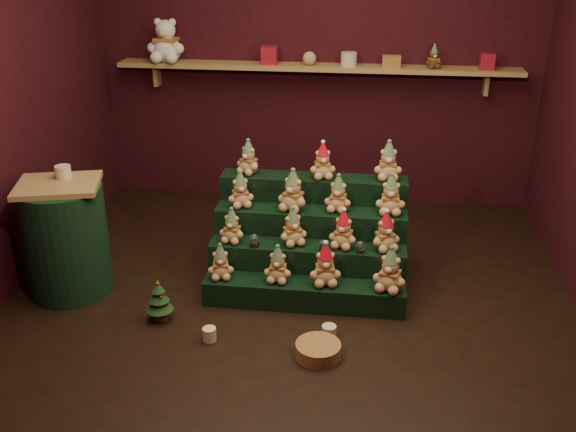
# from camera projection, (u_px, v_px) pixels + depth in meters

# --- Properties ---
(ground) EXTENTS (4.00, 4.00, 0.00)m
(ground) POSITION_uv_depth(u_px,v_px,m) (289.00, 302.00, 4.54)
(ground) COLOR black
(ground) RESTS_ON ground
(back_wall) EXTENTS (4.00, 0.10, 2.80)m
(back_wall) POSITION_uv_depth(u_px,v_px,m) (318.00, 52.00, 5.84)
(back_wall) COLOR black
(back_wall) RESTS_ON ground
(front_wall) EXTENTS (4.00, 0.10, 2.80)m
(front_wall) POSITION_uv_depth(u_px,v_px,m) (212.00, 259.00, 2.12)
(front_wall) COLOR black
(front_wall) RESTS_ON ground
(back_shelf) EXTENTS (3.60, 0.26, 0.24)m
(back_shelf) POSITION_uv_depth(u_px,v_px,m) (316.00, 68.00, 5.72)
(back_shelf) COLOR #A48A52
(back_shelf) RESTS_ON ground
(riser_tier_front) EXTENTS (1.40, 0.22, 0.18)m
(riser_tier_front) POSITION_uv_depth(u_px,v_px,m) (304.00, 294.00, 4.46)
(riser_tier_front) COLOR black
(riser_tier_front) RESTS_ON ground
(riser_tier_midfront) EXTENTS (1.40, 0.22, 0.36)m
(riser_tier_midfront) POSITION_uv_depth(u_px,v_px,m) (307.00, 268.00, 4.62)
(riser_tier_midfront) COLOR black
(riser_tier_midfront) RESTS_ON ground
(riser_tier_midback) EXTENTS (1.40, 0.22, 0.54)m
(riser_tier_midback) POSITION_uv_depth(u_px,v_px,m) (310.00, 243.00, 4.79)
(riser_tier_midback) COLOR black
(riser_tier_midback) RESTS_ON ground
(riser_tier_back) EXTENTS (1.40, 0.22, 0.72)m
(riser_tier_back) POSITION_uv_depth(u_px,v_px,m) (313.00, 220.00, 4.95)
(riser_tier_back) COLOR black
(riser_tier_back) RESTS_ON ground
(teddy_0) EXTENTS (0.21, 0.20, 0.25)m
(teddy_0) POSITION_uv_depth(u_px,v_px,m) (220.00, 261.00, 4.44)
(teddy_0) COLOR tan
(teddy_0) RESTS_ON riser_tier_front
(teddy_1) EXTENTS (0.20, 0.18, 0.26)m
(teddy_1) POSITION_uv_depth(u_px,v_px,m) (278.00, 264.00, 4.40)
(teddy_1) COLOR tan
(teddy_1) RESTS_ON riser_tier_front
(teddy_2) EXTENTS (0.25, 0.23, 0.30)m
(teddy_2) POSITION_uv_depth(u_px,v_px,m) (325.00, 264.00, 4.35)
(teddy_2) COLOR tan
(teddy_2) RESTS_ON riser_tier_front
(teddy_3) EXTENTS (0.27, 0.26, 0.31)m
(teddy_3) POSITION_uv_depth(u_px,v_px,m) (390.00, 269.00, 4.28)
(teddy_3) COLOR tan
(teddy_3) RESTS_ON riser_tier_front
(teddy_4) EXTENTS (0.20, 0.19, 0.25)m
(teddy_4) POSITION_uv_depth(u_px,v_px,m) (232.00, 225.00, 4.56)
(teddy_4) COLOR tan
(teddy_4) RESTS_ON riser_tier_midfront
(teddy_5) EXTENTS (0.26, 0.25, 0.27)m
(teddy_5) POSITION_uv_depth(u_px,v_px,m) (293.00, 226.00, 4.52)
(teddy_5) COLOR tan
(teddy_5) RESTS_ON riser_tier_midfront
(teddy_6) EXTENTS (0.24, 0.22, 0.27)m
(teddy_6) POSITION_uv_depth(u_px,v_px,m) (343.00, 229.00, 4.48)
(teddy_6) COLOR tan
(teddy_6) RESTS_ON riser_tier_midfront
(teddy_7) EXTENTS (0.26, 0.25, 0.28)m
(teddy_7) POSITION_uv_depth(u_px,v_px,m) (386.00, 231.00, 4.44)
(teddy_7) COLOR tan
(teddy_7) RESTS_ON riser_tier_midfront
(teddy_8) EXTENTS (0.24, 0.23, 0.27)m
(teddy_8) POSITION_uv_depth(u_px,v_px,m) (240.00, 189.00, 4.69)
(teddy_8) COLOR tan
(teddy_8) RESTS_ON riser_tier_midback
(teddy_9) EXTENTS (0.28, 0.26, 0.31)m
(teddy_9) POSITION_uv_depth(u_px,v_px,m) (293.00, 190.00, 4.62)
(teddy_9) COLOR tan
(teddy_9) RESTS_ON riser_tier_midback
(teddy_10) EXTENTS (0.21, 0.20, 0.27)m
(teddy_10) POSITION_uv_depth(u_px,v_px,m) (338.00, 193.00, 4.61)
(teddy_10) COLOR tan
(teddy_10) RESTS_ON riser_tier_midback
(teddy_11) EXTENTS (0.21, 0.19, 0.29)m
(teddy_11) POSITION_uv_depth(u_px,v_px,m) (391.00, 194.00, 4.57)
(teddy_11) COLOR tan
(teddy_11) RESTS_ON riser_tier_midback
(teddy_12) EXTENTS (0.24, 0.23, 0.26)m
(teddy_12) POSITION_uv_depth(u_px,v_px,m) (248.00, 157.00, 4.82)
(teddy_12) COLOR tan
(teddy_12) RESTS_ON riser_tier_back
(teddy_13) EXTENTS (0.22, 0.21, 0.27)m
(teddy_13) POSITION_uv_depth(u_px,v_px,m) (323.00, 161.00, 4.73)
(teddy_13) COLOR tan
(teddy_13) RESTS_ON riser_tier_back
(teddy_14) EXTENTS (0.22, 0.20, 0.29)m
(teddy_14) POSITION_uv_depth(u_px,v_px,m) (388.00, 161.00, 4.70)
(teddy_14) COLOR tan
(teddy_14) RESTS_ON riser_tier_back
(snow_globe_a) EXTENTS (0.07, 0.07, 0.09)m
(snow_globe_a) POSITION_uv_depth(u_px,v_px,m) (254.00, 240.00, 4.52)
(snow_globe_a) COLOR black
(snow_globe_a) RESTS_ON riser_tier_midfront
(snow_globe_b) EXTENTS (0.06, 0.06, 0.08)m
(snow_globe_b) POSITION_uv_depth(u_px,v_px,m) (323.00, 245.00, 4.47)
(snow_globe_b) COLOR black
(snow_globe_b) RESTS_ON riser_tier_midfront
(snow_globe_c) EXTENTS (0.06, 0.06, 0.09)m
(snow_globe_c) POSITION_uv_depth(u_px,v_px,m) (360.00, 247.00, 4.43)
(snow_globe_c) COLOR black
(snow_globe_c) RESTS_ON riser_tier_midfront
(side_table) EXTENTS (0.65, 0.58, 0.84)m
(side_table) POSITION_uv_depth(u_px,v_px,m) (66.00, 239.00, 4.53)
(side_table) COLOR #A48A52
(side_table) RESTS_ON ground
(table_ornament) EXTENTS (0.11, 0.11, 0.09)m
(table_ornament) POSITION_uv_depth(u_px,v_px,m) (63.00, 172.00, 4.43)
(table_ornament) COLOR beige
(table_ornament) RESTS_ON side_table
(mini_christmas_tree) EXTENTS (0.18, 0.18, 0.31)m
(mini_christmas_tree) POSITION_uv_depth(u_px,v_px,m) (159.00, 300.00, 4.27)
(mini_christmas_tree) COLOR #472919
(mini_christmas_tree) RESTS_ON ground
(mug_left) EXTENTS (0.09, 0.09, 0.09)m
(mug_left) POSITION_uv_depth(u_px,v_px,m) (209.00, 334.00, 4.09)
(mug_left) COLOR beige
(mug_left) RESTS_ON ground
(mug_right) EXTENTS (0.09, 0.09, 0.09)m
(mug_right) POSITION_uv_depth(u_px,v_px,m) (329.00, 332.00, 4.11)
(mug_right) COLOR beige
(mug_right) RESTS_ON ground
(wicker_basket) EXTENTS (0.29, 0.29, 0.09)m
(wicker_basket) POSITION_uv_depth(u_px,v_px,m) (318.00, 350.00, 3.94)
(wicker_basket) COLOR #AB7745
(wicker_basket) RESTS_ON ground
(white_bear) EXTENTS (0.36, 0.32, 0.48)m
(white_bear) POSITION_uv_depth(u_px,v_px,m) (166.00, 35.00, 5.74)
(white_bear) COLOR white
(white_bear) RESTS_ON back_shelf
(brown_bear) EXTENTS (0.17, 0.16, 0.20)m
(brown_bear) POSITION_uv_depth(u_px,v_px,m) (434.00, 57.00, 5.52)
(brown_bear) COLOR #462B17
(brown_bear) RESTS_ON back_shelf
(gift_tin_red_a) EXTENTS (0.14, 0.14, 0.16)m
(gift_tin_red_a) POSITION_uv_depth(u_px,v_px,m) (270.00, 55.00, 5.71)
(gift_tin_red_a) COLOR #AF1A30
(gift_tin_red_a) RESTS_ON back_shelf
(gift_tin_cream) EXTENTS (0.14, 0.14, 0.12)m
(gift_tin_cream) POSITION_uv_depth(u_px,v_px,m) (349.00, 59.00, 5.63)
(gift_tin_cream) COLOR beige
(gift_tin_cream) RESTS_ON back_shelf
(gift_tin_red_b) EXTENTS (0.12, 0.12, 0.14)m
(gift_tin_red_b) POSITION_uv_depth(u_px,v_px,m) (487.00, 61.00, 5.49)
(gift_tin_red_b) COLOR #AF1A30
(gift_tin_red_b) RESTS_ON back_shelf
(shelf_plush_ball) EXTENTS (0.12, 0.12, 0.12)m
(shelf_plush_ball) POSITION_uv_depth(u_px,v_px,m) (309.00, 58.00, 5.67)
(shelf_plush_ball) COLOR tan
(shelf_plush_ball) RESTS_ON back_shelf
(scarf_gift_box) EXTENTS (0.16, 0.10, 0.10)m
(scarf_gift_box) POSITION_uv_depth(u_px,v_px,m) (392.00, 61.00, 5.59)
(scarf_gift_box) COLOR #C44A1B
(scarf_gift_box) RESTS_ON back_shelf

